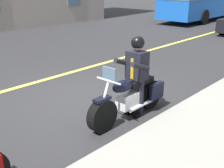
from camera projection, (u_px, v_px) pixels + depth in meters
ground_plane at (88, 99)px, 7.12m from camera, size 80.00×80.00×0.00m
lane_center_stripe at (42, 81)px, 8.40m from camera, size 60.00×0.16×0.01m
motorcycle_main at (130, 98)px, 6.00m from camera, size 2.21×0.60×1.26m
rider_main at (137, 69)px, 5.94m from camera, size 0.62×0.54×1.74m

